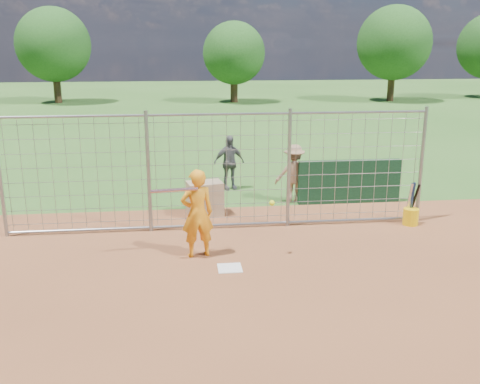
{
  "coord_description": "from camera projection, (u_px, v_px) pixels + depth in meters",
  "views": [
    {
      "loc": [
        -0.83,
        -9.06,
        3.91
      ],
      "look_at": [
        0.3,
        0.8,
        1.15
      ],
      "focal_mm": 40.0,
      "sensor_mm": 36.0,
      "label": 1
    }
  ],
  "objects": [
    {
      "name": "tree_line",
      "position": [
        236.0,
        47.0,
        36.09
      ],
      "size": [
        44.66,
        6.72,
        6.48
      ],
      "color": "#3F2B19",
      "rests_on": "ground"
    },
    {
      "name": "ground",
      "position": [
        229.0,
        264.0,
        9.82
      ],
      "size": [
        100.0,
        100.0,
        0.0
      ],
      "primitive_type": "plane",
      "color": "#2D591E",
      "rests_on": "ground"
    },
    {
      "name": "batter",
      "position": [
        197.0,
        213.0,
        9.98
      ],
      "size": [
        0.69,
        0.52,
        1.7
      ],
      "primitive_type": "imported",
      "rotation": [
        0.0,
        0.0,
        3.34
      ],
      "color": "orange",
      "rests_on": "ground"
    },
    {
      "name": "home_plate",
      "position": [
        230.0,
        268.0,
        9.62
      ],
      "size": [
        0.43,
        0.43,
        0.02
      ],
      "primitive_type": "cube",
      "color": "silver",
      "rests_on": "ground"
    },
    {
      "name": "equipment_bin",
      "position": [
        205.0,
        199.0,
        12.55
      ],
      "size": [
        0.89,
        0.69,
        0.8
      ],
      "primitive_type": "cube",
      "rotation": [
        0.0,
        0.0,
        0.19
      ],
      "color": "tan",
      "rests_on": "ground"
    },
    {
      "name": "dugout_wall",
      "position": [
        349.0,
        182.0,
        13.49
      ],
      "size": [
        2.6,
        0.2,
        1.1
      ],
      "primitive_type": "cube",
      "color": "#11381E",
      "rests_on": "ground"
    },
    {
      "name": "bucket_with_bats",
      "position": [
        411.0,
        214.0,
        11.9
      ],
      "size": [
        0.34,
        0.4,
        0.98
      ],
      "color": "yellow",
      "rests_on": "ground"
    },
    {
      "name": "infield_dirt",
      "position": [
        250.0,
        355.0,
        6.94
      ],
      "size": [
        18.0,
        18.0,
        0.0
      ],
      "primitive_type": "plane",
      "color": "brown",
      "rests_on": "ground"
    },
    {
      "name": "bystander_b",
      "position": [
        229.0,
        163.0,
        14.71
      ],
      "size": [
        0.94,
        0.57,
        1.5
      ],
      "primitive_type": "imported",
      "rotation": [
        0.0,
        0.0,
        0.25
      ],
      "color": "#515256",
      "rests_on": "ground"
    },
    {
      "name": "bystander_c",
      "position": [
        294.0,
        173.0,
        13.54
      ],
      "size": [
        0.98,
        0.59,
        1.48
      ],
      "primitive_type": "imported",
      "rotation": [
        0.0,
        0.0,
        3.19
      ],
      "color": "#906C4F",
      "rests_on": "ground"
    },
    {
      "name": "equipment_in_play",
      "position": [
        199.0,
        193.0,
        9.67
      ],
      "size": [
        2.27,
        0.17,
        0.4
      ],
      "color": "silver",
      "rests_on": "ground"
    },
    {
      "name": "backstop_fence",
      "position": [
        220.0,
        173.0,
        11.39
      ],
      "size": [
        9.08,
        0.08,
        2.6
      ],
      "color": "gray",
      "rests_on": "ground"
    }
  ]
}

